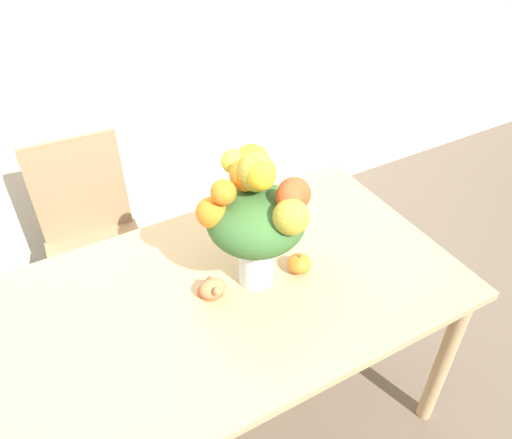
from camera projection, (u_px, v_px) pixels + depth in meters
name	position (u px, v px, depth m)	size (l,w,h in m)	color
ground_plane	(236.00, 414.00, 2.12)	(12.00, 12.00, 0.00)	brown
wall_back	(93.00, 7.00, 2.14)	(8.00, 0.06, 2.70)	silver
dining_table	(231.00, 308.00, 1.70)	(1.52, 0.89, 0.77)	tan
flower_vase	(257.00, 212.00, 1.51)	(0.37, 0.36, 0.47)	silver
pumpkin	(299.00, 263.00, 1.69)	(0.08, 0.08, 0.07)	orange
turkey_figurine	(211.00, 286.00, 1.60)	(0.09, 0.12, 0.07)	#A87A4C
dining_chair_near_window	(95.00, 242.00, 2.24)	(0.44, 0.44, 0.96)	#9E7A56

